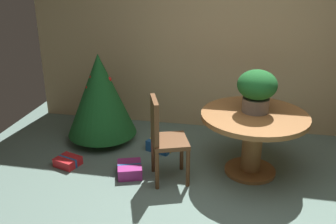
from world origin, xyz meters
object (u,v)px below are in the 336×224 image
object	(u,v)px
wooden_chair_left	(163,136)
gift_box_red	(68,161)
round_dining_table	(253,130)
gift_box_purple	(130,169)
flower_vase	(257,88)
gift_box_blue	(160,146)
holiday_tree	(100,95)

from	to	relation	value
wooden_chair_left	gift_box_red	world-z (taller)	wooden_chair_left
round_dining_table	wooden_chair_left	bearing A→B (deg)	-160.00
gift_box_red	gift_box_purple	xyz separation A→B (m)	(0.80, -0.06, 0.01)
flower_vase	gift_box_blue	bearing A→B (deg)	168.36
holiday_tree	gift_box_red	bearing A→B (deg)	-103.62
gift_box_red	gift_box_purple	size ratio (longest dim) A/B	0.85
round_dining_table	gift_box_blue	xyz separation A→B (m)	(-1.16, 0.32, -0.47)
gift_box_red	flower_vase	bearing A→B (deg)	9.37
gift_box_purple	wooden_chair_left	bearing A→B (deg)	-2.32
flower_vase	holiday_tree	distance (m)	2.06
holiday_tree	gift_box_purple	distance (m)	1.18
gift_box_purple	gift_box_blue	world-z (taller)	gift_box_blue
flower_vase	gift_box_blue	distance (m)	1.51
holiday_tree	gift_box_blue	size ratio (longest dim) A/B	3.35
wooden_chair_left	gift_box_blue	bearing A→B (deg)	105.89
flower_vase	wooden_chair_left	size ratio (longest dim) A/B	0.49
gift_box_blue	round_dining_table	bearing A→B (deg)	-15.31
flower_vase	gift_box_purple	xyz separation A→B (m)	(-1.37, -0.41, -0.94)
flower_vase	gift_box_blue	size ratio (longest dim) A/B	1.32
gift_box_purple	round_dining_table	bearing A→B (deg)	13.73
round_dining_table	holiday_tree	distance (m)	2.05
gift_box_purple	holiday_tree	bearing A→B (deg)	127.81
gift_box_red	gift_box_blue	distance (m)	1.18
round_dining_table	gift_box_red	xyz separation A→B (m)	(-2.17, -0.28, -0.49)
gift_box_blue	flower_vase	bearing A→B (deg)	-11.64
flower_vase	wooden_chair_left	distance (m)	1.16
round_dining_table	gift_box_red	bearing A→B (deg)	-172.67
flower_vase	holiday_tree	xyz separation A→B (m)	(-1.99, 0.38, -0.34)
flower_vase	wooden_chair_left	xyz separation A→B (m)	(-0.97, -0.43, -0.47)
wooden_chair_left	holiday_tree	bearing A→B (deg)	141.54
wooden_chair_left	gift_box_blue	xyz separation A→B (m)	(-0.19, 0.67, -0.47)
flower_vase	holiday_tree	bearing A→B (deg)	169.11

